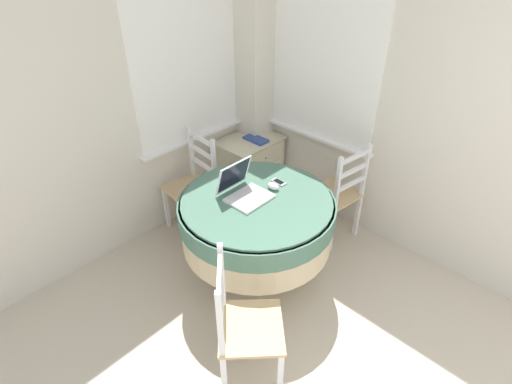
% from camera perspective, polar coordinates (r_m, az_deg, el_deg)
% --- Properties ---
extents(corner_room_shell, '(4.13, 5.12, 2.55)m').
position_cam_1_polar(corner_room_shell, '(2.87, 6.45, 9.98)').
color(corner_room_shell, beige).
rests_on(corner_room_shell, ground_plane).
extents(round_dining_table, '(1.17, 1.17, 0.76)m').
position_cam_1_polar(round_dining_table, '(3.01, 0.10, -3.69)').
color(round_dining_table, '#4C3D2D').
rests_on(round_dining_table, ground_plane).
extents(laptop, '(0.31, 0.33, 0.26)m').
position_cam_1_polar(laptop, '(2.91, -1.76, 0.29)').
color(laptop, white).
rests_on(laptop, round_dining_table).
extents(computer_mouse, '(0.06, 0.10, 0.05)m').
position_cam_1_polar(computer_mouse, '(3.01, 2.48, 0.86)').
color(computer_mouse, white).
rests_on(computer_mouse, round_dining_table).
extents(cell_phone, '(0.06, 0.12, 0.01)m').
position_cam_1_polar(cell_phone, '(3.10, 3.25, 1.43)').
color(cell_phone, '#B2B7BC').
rests_on(cell_phone, round_dining_table).
extents(dining_chair_near_back_window, '(0.42, 0.43, 0.95)m').
position_cam_1_polar(dining_chair_near_back_window, '(3.67, -8.94, 0.85)').
color(dining_chair_near_back_window, tan).
rests_on(dining_chair_near_back_window, ground_plane).
extents(dining_chair_near_right_window, '(0.45, 0.43, 0.95)m').
position_cam_1_polar(dining_chair_near_right_window, '(3.58, 11.56, -0.44)').
color(dining_chair_near_right_window, tan).
rests_on(dining_chair_near_right_window, ground_plane).
extents(dining_chair_camera_near, '(0.55, 0.55, 0.95)m').
position_cam_1_polar(dining_chair_camera_near, '(2.49, -1.80, -18.64)').
color(dining_chair_camera_near, tan).
rests_on(dining_chair_camera_near, ground_plane).
extents(corner_cabinet, '(0.62, 0.46, 0.65)m').
position_cam_1_polar(corner_cabinet, '(4.16, -0.90, 3.50)').
color(corner_cabinet, beige).
rests_on(corner_cabinet, ground_plane).
extents(book_on_cabinet, '(0.13, 0.25, 0.02)m').
position_cam_1_polar(book_on_cabinet, '(3.98, -0.02, 7.54)').
color(book_on_cabinet, '#33478C').
rests_on(book_on_cabinet, corner_cabinet).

